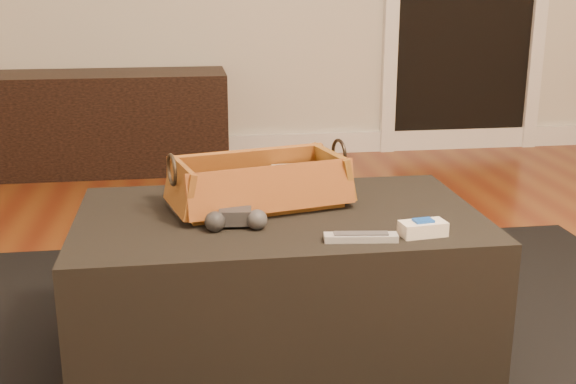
{
  "coord_description": "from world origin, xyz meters",
  "views": [
    {
      "loc": [
        -0.35,
        -1.39,
        0.99
      ],
      "look_at": [
        -0.1,
        0.29,
        0.49
      ],
      "focal_mm": 45.0,
      "sensor_mm": 36.0,
      "label": 1
    }
  ],
  "objects": [
    {
      "name": "wicker_basket",
      "position": [
        -0.16,
        0.38,
        0.49
      ],
      "size": [
        0.49,
        0.33,
        0.16
      ],
      "color": "#956121",
      "rests_on": "ottoman"
    },
    {
      "name": "media_cabinet",
      "position": [
        -0.79,
        2.51,
        0.26
      ],
      "size": [
        1.33,
        0.45,
        0.52
      ],
      "primitive_type": "cube",
      "color": "black",
      "rests_on": "floor"
    },
    {
      "name": "tv_remote",
      "position": [
        -0.18,
        0.36,
        0.46
      ],
      "size": [
        0.24,
        0.13,
        0.02
      ],
      "primitive_type": "cube",
      "rotation": [
        0.0,
        0.0,
        0.34
      ],
      "color": "black",
      "rests_on": "wicker_basket"
    },
    {
      "name": "cloth_bundle",
      "position": [
        -0.06,
        0.44,
        0.48
      ],
      "size": [
        0.13,
        0.09,
        0.07
      ],
      "primitive_type": "cube",
      "rotation": [
        0.0,
        0.0,
        0.06
      ],
      "color": "tan",
      "rests_on": "wicker_basket"
    },
    {
      "name": "area_rug",
      "position": [
        -0.12,
        0.26,
        0.01
      ],
      "size": [
        2.6,
        2.0,
        0.01
      ],
      "primitive_type": "cube",
      "color": "black",
      "rests_on": "floor"
    },
    {
      "name": "cream_gadget",
      "position": [
        0.18,
        0.1,
        0.45
      ],
      "size": [
        0.11,
        0.07,
        0.04
      ],
      "color": "white",
      "rests_on": "ottoman"
    },
    {
      "name": "silver_remote",
      "position": [
        0.03,
        0.09,
        0.44
      ],
      "size": [
        0.17,
        0.06,
        0.02
      ],
      "color": "silver",
      "rests_on": "ottoman"
    },
    {
      "name": "ottoman",
      "position": [
        -0.12,
        0.31,
        0.22
      ],
      "size": [
        1.0,
        0.6,
        0.42
      ],
      "primitive_type": "cube",
      "color": "black",
      "rests_on": "area_rug"
    },
    {
      "name": "baseboard",
      "position": [
        0.0,
        2.73,
        0.06
      ],
      "size": [
        5.0,
        0.04,
        0.12
      ],
      "primitive_type": "cube",
      "color": "white",
      "rests_on": "floor"
    },
    {
      "name": "game_controller",
      "position": [
        -0.24,
        0.21,
        0.46
      ],
      "size": [
        0.15,
        0.08,
        0.05
      ],
      "color": "#29292C",
      "rests_on": "ottoman"
    }
  ]
}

